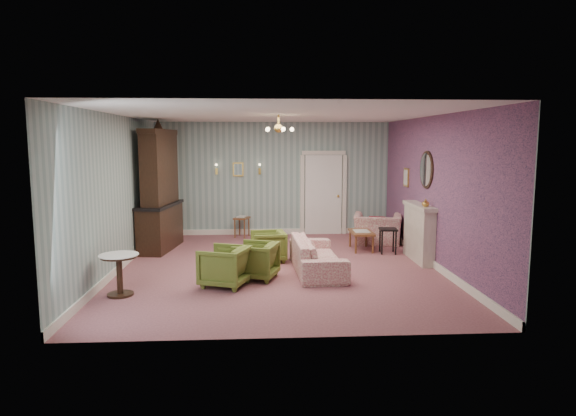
{
  "coord_description": "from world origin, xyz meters",
  "views": [
    {
      "loc": [
        -0.37,
        -9.41,
        2.41
      ],
      "look_at": [
        0.2,
        0.4,
        1.1
      ],
      "focal_mm": 31.22,
      "sensor_mm": 36.0,
      "label": 1
    }
  ],
  "objects": [
    {
      "name": "olive_chair_b",
      "position": [
        -0.44,
        -0.77,
        0.36
      ],
      "size": [
        0.83,
        0.86,
        0.72
      ],
      "primitive_type": "imported",
      "rotation": [
        0.0,
        0.0,
        -1.88
      ],
      "color": "#5F6F26",
      "rests_on": "floor"
    },
    {
      "name": "wall_front",
      "position": [
        0.0,
        -3.5,
        1.45
      ],
      "size": [
        6.0,
        0.0,
        6.0
      ],
      "primitive_type": "plane",
      "rotation": [
        -1.57,
        0.0,
        0.0
      ],
      "color": "gray",
      "rests_on": "ground"
    },
    {
      "name": "sconce_right",
      "position": [
        -0.35,
        3.44,
        1.7
      ],
      "size": [
        0.16,
        0.12,
        0.3
      ],
      "primitive_type": null,
      "color": "gold",
      "rests_on": "wall_back"
    },
    {
      "name": "sofa_chintz",
      "position": [
        0.7,
        -0.33,
        0.41
      ],
      "size": [
        0.69,
        2.12,
        0.82
      ],
      "primitive_type": "imported",
      "rotation": [
        0.0,
        0.0,
        1.61
      ],
      "color": "#AC4555",
      "rests_on": "floor"
    },
    {
      "name": "chandelier",
      "position": [
        0.0,
        0.0,
        2.63
      ],
      "size": [
        0.56,
        0.56,
        0.36
      ],
      "primitive_type": null,
      "color": "gold",
      "rests_on": "ceiling"
    },
    {
      "name": "fireplace",
      "position": [
        2.86,
        0.4,
        0.58
      ],
      "size": [
        0.3,
        1.4,
        1.16
      ],
      "primitive_type": null,
      "color": "beige",
      "rests_on": "floor"
    },
    {
      "name": "coffee_table",
      "position": [
        1.9,
        1.46,
        0.21
      ],
      "size": [
        0.47,
        0.84,
        0.43
      ],
      "primitive_type": null,
      "rotation": [
        0.0,
        0.0,
        -0.0
      ],
      "color": "brown",
      "rests_on": "floor"
    },
    {
      "name": "mantel_vase",
      "position": [
        2.84,
        0.0,
        1.23
      ],
      "size": [
        0.15,
        0.15,
        0.15
      ],
      "primitive_type": "imported",
      "color": "gold",
      "rests_on": "fireplace"
    },
    {
      "name": "oval_mirror",
      "position": [
        2.96,
        0.4,
        1.85
      ],
      "size": [
        0.04,
        0.76,
        0.84
      ],
      "primitive_type": null,
      "color": "white",
      "rests_on": "wall_right"
    },
    {
      "name": "wall_left",
      "position": [
        -3.0,
        0.0,
        1.45
      ],
      "size": [
        0.0,
        7.0,
        7.0
      ],
      "primitive_type": "plane",
      "rotation": [
        1.57,
        0.0,
        1.57
      ],
      "color": "gray",
      "rests_on": "ground"
    },
    {
      "name": "wall_right",
      "position": [
        3.0,
        0.0,
        1.45
      ],
      "size": [
        0.0,
        7.0,
        7.0
      ],
      "primitive_type": "plane",
      "rotation": [
        1.57,
        0.0,
        -1.57
      ],
      "color": "gray",
      "rests_on": "ground"
    },
    {
      "name": "side_table_black",
      "position": [
        2.4,
        1.07,
        0.28
      ],
      "size": [
        0.4,
        0.4,
        0.55
      ],
      "primitive_type": null,
      "rotation": [
        0.0,
        0.0,
        -0.09
      ],
      "color": "black",
      "rests_on": "floor"
    },
    {
      "name": "nesting_table",
      "position": [
        -0.81,
        3.15,
        0.27
      ],
      "size": [
        0.44,
        0.5,
        0.55
      ],
      "primitive_type": null,
      "rotation": [
        0.0,
        0.0,
        -0.32
      ],
      "color": "brown",
      "rests_on": "floor"
    },
    {
      "name": "door",
      "position": [
        1.3,
        3.46,
        1.08
      ],
      "size": [
        1.12,
        0.12,
        2.16
      ],
      "primitive_type": null,
      "color": "white",
      "rests_on": "floor"
    },
    {
      "name": "framed_print",
      "position": [
        2.97,
        1.75,
        1.6
      ],
      "size": [
        0.04,
        0.34,
        0.42
      ],
      "primitive_type": null,
      "color": "gold",
      "rests_on": "wall_right"
    },
    {
      "name": "olive_chair_c",
      "position": [
        -0.19,
        0.53,
        0.34
      ],
      "size": [
        0.69,
        0.73,
        0.68
      ],
      "primitive_type": "imported",
      "rotation": [
        0.0,
        0.0,
        -1.45
      ],
      "color": "#5F6F26",
      "rests_on": "floor"
    },
    {
      "name": "wingback_chair",
      "position": [
        2.43,
        2.13,
        0.47
      ],
      "size": [
        1.22,
        0.95,
        0.95
      ],
      "primitive_type": "imported",
      "rotation": [
        0.0,
        0.0,
        2.89
      ],
      "color": "#AC4555",
      "rests_on": "floor"
    },
    {
      "name": "wall_right_floral",
      "position": [
        2.98,
        0.0,
        1.45
      ],
      "size": [
        0.0,
        7.0,
        7.0
      ],
      "primitive_type": "plane",
      "rotation": [
        1.57,
        0.0,
        -1.57
      ],
      "color": "#C26187",
      "rests_on": "ground"
    },
    {
      "name": "olive_chair_a",
      "position": [
        -0.96,
        -1.19,
        0.37
      ],
      "size": [
        0.88,
        0.91,
        0.74
      ],
      "primitive_type": "imported",
      "rotation": [
        0.0,
        0.0,
        -1.93
      ],
      "color": "#5F6F26",
      "rests_on": "floor"
    },
    {
      "name": "wall_back",
      "position": [
        0.0,
        3.5,
        1.45
      ],
      "size": [
        6.0,
        0.0,
        6.0
      ],
      "primitive_type": "plane",
      "rotation": [
        1.57,
        0.0,
        0.0
      ],
      "color": "gray",
      "rests_on": "ground"
    },
    {
      "name": "burgundy_cushion",
      "position": [
        2.38,
        1.98,
        0.48
      ],
      "size": [
        0.41,
        0.28,
        0.39
      ],
      "primitive_type": "cube",
      "rotation": [
        0.17,
        0.0,
        -0.35
      ],
      "color": "maroon",
      "rests_on": "wingback_chair"
    },
    {
      "name": "gilt_mirror_back",
      "position": [
        -0.9,
        3.46,
        1.7
      ],
      "size": [
        0.28,
        0.06,
        0.36
      ],
      "primitive_type": null,
      "color": "gold",
      "rests_on": "wall_back"
    },
    {
      "name": "sconce_left",
      "position": [
        -1.45,
        3.44,
        1.7
      ],
      "size": [
        0.16,
        0.12,
        0.3
      ],
      "primitive_type": null,
      "color": "gold",
      "rests_on": "wall_back"
    },
    {
      "name": "pedestal_table",
      "position": [
        -2.57,
        -1.63,
        0.33
      ],
      "size": [
        0.67,
        0.67,
        0.67
      ],
      "primitive_type": null,
      "rotation": [
        0.0,
        0.0,
        -0.1
      ],
      "color": "black",
      "rests_on": "floor"
    },
    {
      "name": "ceiling",
      "position": [
        0.0,
        0.0,
        2.9
      ],
      "size": [
        7.0,
        7.0,
        0.0
      ],
      "primitive_type": "plane",
      "rotation": [
        3.14,
        0.0,
        0.0
      ],
      "color": "white",
      "rests_on": "ground"
    },
    {
      "name": "dresser",
      "position": [
        -2.58,
        1.8,
        1.42
      ],
      "size": [
        0.82,
        1.77,
        2.84
      ],
      "primitive_type": null,
      "rotation": [
        0.0,
        0.0,
        -0.14
      ],
      "color": "black",
      "rests_on": "floor"
    },
    {
      "name": "floor",
      "position": [
        0.0,
        0.0,
        0.0
      ],
      "size": [
        7.0,
        7.0,
        0.0
      ],
      "primitive_type": "plane",
      "color": "#98585F",
      "rests_on": "ground"
    }
  ]
}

